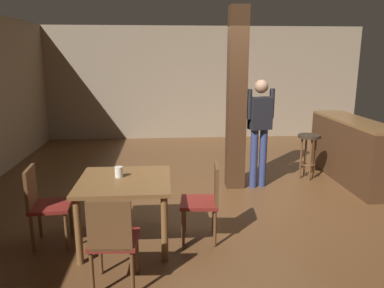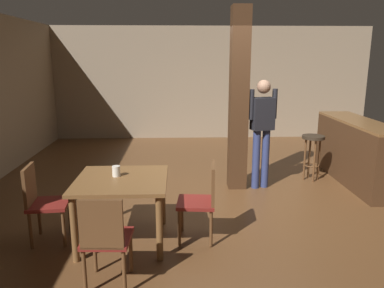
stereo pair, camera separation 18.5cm
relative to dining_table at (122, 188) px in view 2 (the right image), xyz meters
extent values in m
plane|color=brown|center=(1.50, 1.12, -0.63)|extent=(10.80, 10.80, 0.00)
cube|color=gray|center=(1.50, 5.62, 0.77)|extent=(8.00, 0.10, 2.80)
cube|color=#422816|center=(1.57, 1.77, 0.77)|extent=(0.28, 0.28, 2.80)
cube|color=brown|center=(0.00, 0.00, 0.10)|extent=(1.00, 1.00, 0.04)
cylinder|color=brown|center=(0.43, 0.43, -0.28)|extent=(0.07, 0.07, 0.71)
cylinder|color=brown|center=(-0.43, 0.43, -0.28)|extent=(0.07, 0.07, 0.71)
cylinder|color=brown|center=(0.43, -0.43, -0.28)|extent=(0.07, 0.07, 0.71)
cylinder|color=brown|center=(-0.43, -0.43, -0.28)|extent=(0.07, 0.07, 0.71)
cube|color=maroon|center=(-0.82, 0.02, -0.18)|extent=(0.46, 0.46, 0.04)
cube|color=brown|center=(-1.01, 0.01, 0.04)|extent=(0.07, 0.38, 0.45)
cylinder|color=brown|center=(-0.66, 0.21, -0.41)|extent=(0.04, 0.04, 0.43)
cylinder|color=brown|center=(-0.63, -0.14, -0.41)|extent=(0.04, 0.04, 0.43)
cylinder|color=brown|center=(-1.01, 0.18, -0.41)|extent=(0.04, 0.04, 0.43)
cylinder|color=brown|center=(-0.98, -0.17, -0.41)|extent=(0.04, 0.04, 0.43)
cube|color=maroon|center=(-0.02, -0.82, -0.18)|extent=(0.44, 0.44, 0.04)
cube|color=brown|center=(-0.03, -1.01, 0.04)|extent=(0.38, 0.05, 0.45)
cylinder|color=brown|center=(-0.19, -0.64, -0.41)|extent=(0.04, 0.04, 0.43)
cylinder|color=brown|center=(0.16, -0.65, -0.41)|extent=(0.04, 0.04, 0.43)
cylinder|color=brown|center=(-0.20, -0.99, -0.41)|extent=(0.04, 0.04, 0.43)
cylinder|color=brown|center=(0.15, -1.00, -0.41)|extent=(0.04, 0.04, 0.43)
cube|color=maroon|center=(0.83, 0.00, -0.18)|extent=(0.46, 0.46, 0.04)
cube|color=brown|center=(1.02, -0.02, 0.04)|extent=(0.07, 0.38, 0.45)
cylinder|color=brown|center=(0.64, -0.16, -0.41)|extent=(0.04, 0.04, 0.43)
cylinder|color=brown|center=(0.67, 0.19, -0.41)|extent=(0.04, 0.04, 0.43)
cylinder|color=brown|center=(0.98, -0.19, -0.41)|extent=(0.04, 0.04, 0.43)
cylinder|color=brown|center=(1.02, 0.16, -0.41)|extent=(0.04, 0.04, 0.43)
cylinder|color=silver|center=(-0.07, 0.08, 0.18)|extent=(0.09, 0.09, 0.12)
cube|color=black|center=(1.94, 1.72, 0.57)|extent=(0.38, 0.27, 0.50)
sphere|color=#997056|center=(1.94, 1.72, 0.98)|extent=(0.25, 0.25, 0.21)
cylinder|color=navy|center=(2.02, 1.74, -0.16)|extent=(0.14, 0.14, 0.95)
cylinder|color=navy|center=(1.87, 1.71, -0.16)|extent=(0.14, 0.14, 0.95)
cylinder|color=black|center=(2.13, 1.77, 0.72)|extent=(0.10, 0.10, 0.46)
cylinder|color=black|center=(1.75, 1.68, 0.72)|extent=(0.10, 0.10, 0.46)
cube|color=brown|center=(3.61, 1.94, 0.39)|extent=(0.56, 2.19, 0.04)
cube|color=#422816|center=(3.51, 1.94, -0.13)|extent=(0.36, 2.19, 1.00)
cylinder|color=#2D2319|center=(2.90, 2.07, 0.12)|extent=(0.37, 0.37, 0.05)
torus|color=brown|center=(2.90, 2.07, -0.37)|extent=(0.26, 0.26, 0.02)
cylinder|color=brown|center=(2.90, 2.19, -0.27)|extent=(0.03, 0.03, 0.72)
cylinder|color=brown|center=(2.90, 1.95, -0.27)|extent=(0.03, 0.03, 0.72)
cylinder|color=brown|center=(3.02, 2.07, -0.27)|extent=(0.03, 0.03, 0.72)
cylinder|color=brown|center=(2.78, 2.07, -0.27)|extent=(0.03, 0.03, 0.72)
camera|label=1|loc=(0.44, -3.95, 1.43)|focal=35.00mm
camera|label=2|loc=(0.63, -3.96, 1.43)|focal=35.00mm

